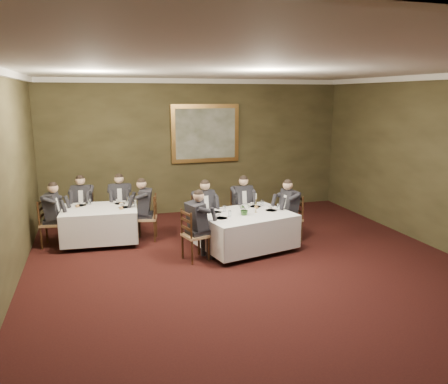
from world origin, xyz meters
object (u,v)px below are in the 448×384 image
chair_sec_backleft (84,221)px  painting (205,133)px  chair_sec_endright (148,227)px  diner_sec_endright (147,217)px  table_main (245,228)px  diner_main_endleft (195,234)px  diner_sec_backright (121,209)px  diner_main_backright (242,212)px  chair_sec_endleft (52,233)px  chair_sec_backright (121,219)px  chair_main_backleft (204,228)px  centerpiece (245,209)px  chair_main_endleft (195,246)px  diner_sec_endleft (52,222)px  candlestick (256,205)px  diner_main_endright (290,218)px  chair_main_backright (242,222)px  diner_main_backleft (204,218)px  table_second (100,222)px  chair_main_endright (290,228)px  diner_sec_backleft (83,211)px

chair_sec_backleft → painting: 3.81m
chair_sec_endright → diner_sec_endright: diner_sec_endright is taller
table_main → diner_main_endleft: 1.13m
table_main → diner_sec_backright: 3.10m
table_main → chair_sec_endright: size_ratio=2.06×
diner_main_backright → chair_sec_endleft: diner_main_backright is taller
chair_sec_backleft → chair_sec_backright: (0.83, -0.06, 0.00)m
chair_main_backleft → centerpiece: (0.62, -0.89, 0.61)m
diner_main_backright → chair_main_endleft: size_ratio=1.35×
chair_sec_backright → diner_sec_endleft: (-1.44, -0.69, 0.23)m
diner_sec_backright → centerpiece: size_ratio=5.22×
candlestick → chair_sec_endleft: bearing=161.4°
chair_main_endleft → diner_sec_endleft: diner_sec_endleft is taller
chair_main_endleft → candlestick: size_ratio=2.43×
candlestick → diner_main_endright: bearing=15.2°
chair_sec_endleft → painting: size_ratio=0.55×
chair_sec_backleft → centerpiece: bearing=155.0°
chair_main_backright → chair_sec_endright: (-2.09, 0.21, 0.00)m
diner_main_endright → chair_sec_endright: (-2.93, 0.97, -0.23)m
diner_main_backleft → chair_sec_endleft: (-3.11, 0.59, -0.23)m
table_second → diner_main_endleft: size_ratio=1.22×
chair_main_endright → diner_main_endleft: bearing=95.2°
diner_main_endleft → diner_sec_backright: 2.61m
chair_main_backleft → painting: painting is taller
diner_main_backright → diner_sec_endleft: 4.06m
chair_main_backleft → chair_main_endright: same height
chair_main_endright → chair_sec_endleft: size_ratio=1.00×
chair_sec_endleft → centerpiece: centerpiece is taller
chair_main_endleft → diner_main_backleft: bearing=140.9°
chair_sec_backleft → chair_main_endright: bearing=166.9°
table_second → diner_sec_endleft: 0.97m
chair_sec_backright → candlestick: bearing=147.5°
diner_sec_backleft → candlestick: bearing=158.8°
diner_main_endright → painting: size_ratio=0.74×
table_main → chair_sec_endright: chair_sec_endright is taller
diner_main_backleft → diner_main_endright: (1.77, -0.53, 0.00)m
chair_main_backleft → chair_sec_endleft: bearing=-20.4°
chair_main_endleft → centerpiece: (1.05, 0.16, 0.61)m
table_second → chair_main_endleft: chair_main_endleft is taller
table_main → diner_sec_backleft: bearing=146.3°
table_second → chair_sec_backleft: 0.91m
diner_sec_endright → diner_main_endright: bearing=-95.6°
candlestick → chair_sec_endright: bearing=149.6°
diner_sec_backright → painting: 3.06m
chair_main_endleft → chair_sec_endright: same height
chair_main_endleft → diner_main_endright: (2.21, 0.51, 0.23)m
diner_main_backleft → chair_sec_endright: (-1.15, 0.44, -0.23)m
diner_sec_backright → centerpiece: bearing=142.9°
table_second → chair_main_backright: (3.07, -0.29, -0.17)m
chair_main_backleft → chair_main_backright: bearing=-177.0°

